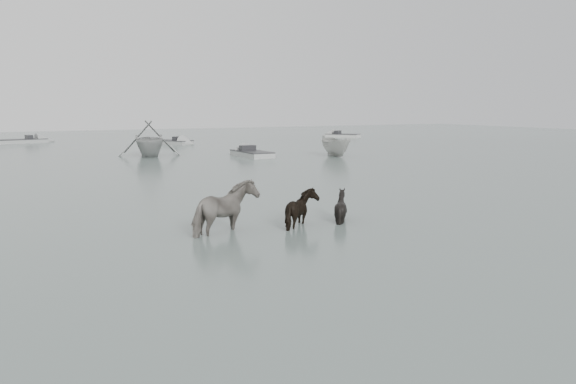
# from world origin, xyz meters

# --- Properties ---
(ground) EXTENTS (140.00, 140.00, 0.00)m
(ground) POSITION_xyz_m (0.00, 0.00, 0.00)
(ground) COLOR #4D5B56
(ground) RESTS_ON ground
(pony_pinto) EXTENTS (2.30, 1.77, 1.77)m
(pony_pinto) POSITION_xyz_m (-1.88, -0.14, 0.88)
(pony_pinto) COLOR black
(pony_pinto) RESTS_ON ground
(pony_dark) EXTENTS (1.59, 1.69, 1.36)m
(pony_dark) POSITION_xyz_m (0.51, -0.39, 0.68)
(pony_dark) COLOR black
(pony_dark) RESTS_ON ground
(pony_black) EXTENTS (1.41, 1.31, 1.33)m
(pony_black) POSITION_xyz_m (2.01, -0.15, 0.67)
(pony_black) COLOR black
(pony_black) RESTS_ON ground
(rowboat_trail) EXTENTS (5.20, 5.75, 2.66)m
(rowboat_trail) POSITION_xyz_m (2.08, 25.05, 1.33)
(rowboat_trail) COLOR #9D9F9D
(rowboat_trail) RESTS_ON ground
(boat_small) EXTENTS (2.25, 4.10, 1.50)m
(boat_small) POSITION_xyz_m (13.85, 18.97, 0.75)
(boat_small) COLOR #B0B0AB
(boat_small) RESTS_ON ground
(skiff_port) EXTENTS (1.77, 5.71, 0.75)m
(skiff_port) POSITION_xyz_m (8.42, 21.46, 0.38)
(skiff_port) COLOR #A5A8A5
(skiff_port) RESTS_ON ground
(skiff_mid) EXTENTS (3.91, 5.05, 0.75)m
(skiff_mid) POSITION_xyz_m (6.98, 36.20, 0.38)
(skiff_mid) COLOR #949694
(skiff_mid) RESTS_ON ground
(skiff_star) EXTENTS (4.42, 5.06, 0.75)m
(skiff_star) POSITION_xyz_m (27.11, 38.65, 0.38)
(skiff_star) COLOR silver
(skiff_star) RESTS_ON ground
(skiff_far) EXTENTS (6.63, 2.95, 0.75)m
(skiff_far) POSITION_xyz_m (-5.53, 44.42, 0.38)
(skiff_far) COLOR #9B9D9B
(skiff_far) RESTS_ON ground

